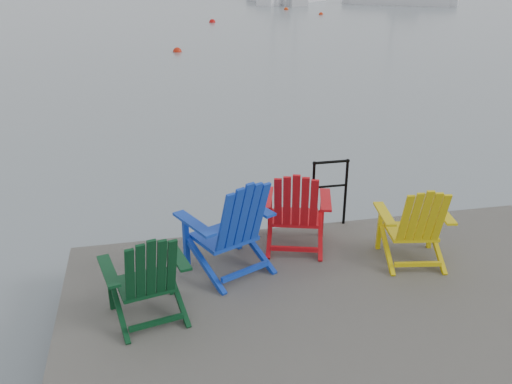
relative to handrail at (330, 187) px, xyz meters
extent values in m
cube|color=#292724|center=(-0.25, -2.45, -0.64)|extent=(6.00, 5.00, 0.20)
cylinder|color=black|center=(-2.95, -0.25, -1.34)|extent=(0.26, 0.26, 1.20)
cylinder|color=black|center=(-0.25, -0.25, -1.34)|extent=(0.26, 0.26, 1.20)
cylinder|color=black|center=(2.45, -0.25, -1.34)|extent=(0.26, 0.26, 1.20)
cylinder|color=black|center=(-0.22, 0.00, -0.09)|extent=(0.04, 0.04, 0.90)
cylinder|color=black|center=(0.22, 0.00, -0.09)|extent=(0.04, 0.04, 0.90)
cylinder|color=black|center=(0.00, 0.00, 0.34)|extent=(0.48, 0.04, 0.04)
cylinder|color=black|center=(0.00, 0.00, 0.01)|extent=(0.44, 0.03, 0.03)
cube|color=#093318|center=(-2.37, -1.44, -0.22)|extent=(0.61, 0.56, 0.04)
cube|color=#093318|center=(-2.71, -1.32, -0.27)|extent=(0.06, 0.06, 0.55)
cube|color=#093318|center=(-2.11, -1.19, -0.27)|extent=(0.06, 0.06, 0.55)
cube|color=#093318|center=(-2.69, -1.53, 0.02)|extent=(0.24, 0.61, 0.03)
cube|color=#093318|center=(-2.04, -1.39, 0.02)|extent=(0.24, 0.61, 0.03)
cube|color=#093318|center=(-2.30, -1.75, 0.10)|extent=(0.52, 0.35, 0.67)
cube|color=#1137B2|center=(-1.48, -0.73, -0.17)|extent=(0.77, 0.74, 0.04)
cube|color=#1137B2|center=(-1.90, -0.68, -0.22)|extent=(0.07, 0.07, 0.64)
cube|color=#1137B2|center=(-1.25, -0.37, -0.22)|extent=(0.07, 0.07, 0.64)
cube|color=#1137B2|center=(-1.82, -0.91, 0.11)|extent=(0.41, 0.68, 0.03)
cube|color=#1137B2|center=(-1.12, -0.59, 0.11)|extent=(0.41, 0.68, 0.03)
cube|color=#1137B2|center=(-1.33, -1.06, 0.21)|extent=(0.63, 0.50, 0.78)
cube|color=red|center=(-0.55, -0.36, -0.21)|extent=(0.67, 0.62, 0.04)
cube|color=red|center=(-0.80, -0.07, -0.25)|extent=(0.06, 0.06, 0.58)
cube|color=red|center=(-0.18, -0.26, -0.25)|extent=(0.06, 0.06, 0.58)
cube|color=red|center=(-0.89, -0.28, 0.05)|extent=(0.30, 0.64, 0.03)
cube|color=red|center=(-0.22, -0.48, 0.05)|extent=(0.30, 0.64, 0.03)
cube|color=red|center=(-0.65, -0.68, 0.14)|extent=(0.56, 0.40, 0.71)
cube|color=#DABE0C|center=(0.66, -0.97, -0.22)|extent=(0.60, 0.55, 0.04)
cube|color=#DABE0C|center=(0.39, -0.73, -0.27)|extent=(0.06, 0.06, 0.55)
cube|color=#DABE0C|center=(1.00, -0.83, -0.27)|extent=(0.06, 0.06, 0.55)
cube|color=#DABE0C|center=(0.33, -0.93, 0.03)|extent=(0.22, 0.61, 0.03)
cube|color=#DABE0C|center=(0.99, -1.05, 0.03)|extent=(0.22, 0.61, 0.03)
cube|color=#DABE0C|center=(0.61, -1.29, 0.11)|extent=(0.52, 0.33, 0.68)
cube|color=#BABABE|center=(10.31, 44.91, -0.79)|extent=(3.90, 8.72, 1.10)
cube|color=white|center=(11.94, 44.58, -0.79)|extent=(7.72, 7.41, 1.10)
cube|color=silver|center=(20.36, 40.26, -0.79)|extent=(8.23, 6.62, 1.10)
sphere|color=#B91E0A|center=(-0.64, 18.11, -1.04)|extent=(0.38, 0.38, 0.38)
sphere|color=#BE0C0B|center=(2.42, 29.52, -1.04)|extent=(0.41, 0.41, 0.41)
sphere|color=red|center=(10.82, 33.12, -1.04)|extent=(0.32, 0.32, 0.32)
sphere|color=red|center=(9.39, 37.55, -1.04)|extent=(0.36, 0.36, 0.36)
camera|label=1|loc=(-2.24, -6.04, 2.68)|focal=38.00mm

